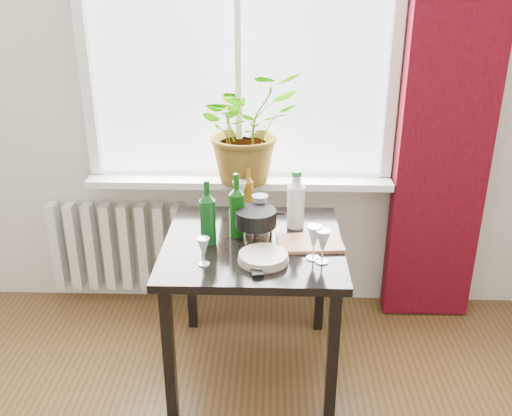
{
  "coord_description": "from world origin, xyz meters",
  "views": [
    {
      "loc": [
        0.19,
        -0.89,
        1.96
      ],
      "look_at": [
        0.11,
        1.55,
        0.91
      ],
      "focal_mm": 40.0,
      "sensor_mm": 36.0,
      "label": 1
    }
  ],
  "objects_px": {
    "wine_bottle_left": "(208,212)",
    "fondue_pot": "(256,225)",
    "plate_stack": "(263,257)",
    "table": "(253,258)",
    "wineglass_front_right": "(314,242)",
    "wine_bottle_right": "(237,205)",
    "wineglass_far_right": "(323,246)",
    "potted_plant": "(247,127)",
    "wineglass_front_left": "(204,251)",
    "tv_remote": "(255,267)",
    "cutting_board": "(310,243)",
    "radiator": "(118,246)",
    "cleaning_bottle": "(296,199)",
    "bottle_amber": "(248,190)",
    "wineglass_back_center": "(260,212)",
    "wineglass_back_left": "(240,197)"
  },
  "relations": [
    {
      "from": "wineglass_front_right",
      "to": "plate_stack",
      "type": "xyz_separation_m",
      "value": [
        -0.22,
        -0.03,
        -0.06
      ]
    },
    {
      "from": "wineglass_front_left",
      "to": "plate_stack",
      "type": "height_order",
      "value": "wineglass_front_left"
    },
    {
      "from": "wineglass_front_left",
      "to": "tv_remote",
      "type": "bearing_deg",
      "value": -8.13
    },
    {
      "from": "radiator",
      "to": "potted_plant",
      "type": "height_order",
      "value": "potted_plant"
    },
    {
      "from": "table",
      "to": "wineglass_far_right",
      "type": "distance_m",
      "value": 0.41
    },
    {
      "from": "radiator",
      "to": "wineglass_far_right",
      "type": "relative_size",
      "value": 4.98
    },
    {
      "from": "wine_bottle_right",
      "to": "wineglass_back_center",
      "type": "height_order",
      "value": "wine_bottle_right"
    },
    {
      "from": "wineglass_back_center",
      "to": "wineglass_front_left",
      "type": "height_order",
      "value": "wineglass_back_center"
    },
    {
      "from": "wine_bottle_right",
      "to": "wineglass_far_right",
      "type": "bearing_deg",
      "value": -34.17
    },
    {
      "from": "wineglass_far_right",
      "to": "tv_remote",
      "type": "xyz_separation_m",
      "value": [
        -0.29,
        -0.07,
        -0.07
      ]
    },
    {
      "from": "cleaning_bottle",
      "to": "wineglass_far_right",
      "type": "xyz_separation_m",
      "value": [
        0.11,
        -0.37,
        -0.07
      ]
    },
    {
      "from": "wineglass_far_right",
      "to": "tv_remote",
      "type": "bearing_deg",
      "value": -166.43
    },
    {
      "from": "wine_bottle_left",
      "to": "plate_stack",
      "type": "relative_size",
      "value": 1.4
    },
    {
      "from": "plate_stack",
      "to": "tv_remote",
      "type": "bearing_deg",
      "value": -114.93
    },
    {
      "from": "potted_plant",
      "to": "tv_remote",
      "type": "bearing_deg",
      "value": -85.02
    },
    {
      "from": "wineglass_front_right",
      "to": "potted_plant",
      "type": "bearing_deg",
      "value": 114.59
    },
    {
      "from": "table",
      "to": "wineglass_front_left",
      "type": "height_order",
      "value": "wineglass_front_left"
    },
    {
      "from": "cleaning_bottle",
      "to": "wineglass_front_left",
      "type": "height_order",
      "value": "cleaning_bottle"
    },
    {
      "from": "fondue_pot",
      "to": "cutting_board",
      "type": "distance_m",
      "value": 0.27
    },
    {
      "from": "bottle_amber",
      "to": "fondue_pot",
      "type": "height_order",
      "value": "bottle_amber"
    },
    {
      "from": "potted_plant",
      "to": "bottle_amber",
      "type": "relative_size",
      "value": 2.55
    },
    {
      "from": "wine_bottle_left",
      "to": "fondue_pot",
      "type": "xyz_separation_m",
      "value": [
        0.22,
        0.04,
        -0.08
      ]
    },
    {
      "from": "wineglass_back_left",
      "to": "cutting_board",
      "type": "relative_size",
      "value": 0.6
    },
    {
      "from": "table",
      "to": "wineglass_far_right",
      "type": "relative_size",
      "value": 5.29
    },
    {
      "from": "table",
      "to": "wineglass_front_right",
      "type": "distance_m",
      "value": 0.37
    },
    {
      "from": "table",
      "to": "cleaning_bottle",
      "type": "bearing_deg",
      "value": 40.2
    },
    {
      "from": "wine_bottle_right",
      "to": "wineglass_back_center",
      "type": "bearing_deg",
      "value": 29.18
    },
    {
      "from": "radiator",
      "to": "cleaning_bottle",
      "type": "relative_size",
      "value": 2.65
    },
    {
      "from": "table",
      "to": "wineglass_back_left",
      "type": "xyz_separation_m",
      "value": [
        -0.08,
        0.34,
        0.18
      ]
    },
    {
      "from": "wineglass_back_center",
      "to": "cutting_board",
      "type": "xyz_separation_m",
      "value": [
        0.24,
        -0.16,
        -0.09
      ]
    },
    {
      "from": "plate_stack",
      "to": "wineglass_front_left",
      "type": "bearing_deg",
      "value": -171.23
    },
    {
      "from": "potted_plant",
      "to": "wineglass_front_left",
      "type": "height_order",
      "value": "potted_plant"
    },
    {
      "from": "wine_bottle_left",
      "to": "fondue_pot",
      "type": "height_order",
      "value": "wine_bottle_left"
    },
    {
      "from": "cutting_board",
      "to": "radiator",
      "type": "bearing_deg",
      "value": 149.66
    },
    {
      "from": "plate_stack",
      "to": "fondue_pot",
      "type": "bearing_deg",
      "value": 100.46
    },
    {
      "from": "wineglass_front_left",
      "to": "plate_stack",
      "type": "xyz_separation_m",
      "value": [
        0.26,
        0.04,
        -0.05
      ]
    },
    {
      "from": "potted_plant",
      "to": "wineglass_front_left",
      "type": "xyz_separation_m",
      "value": [
        -0.15,
        -0.79,
        -0.35
      ]
    },
    {
      "from": "cleaning_bottle",
      "to": "tv_remote",
      "type": "xyz_separation_m",
      "value": [
        -0.19,
        -0.44,
        -0.14
      ]
    },
    {
      "from": "plate_stack",
      "to": "tv_remote",
      "type": "distance_m",
      "value": 0.08
    },
    {
      "from": "wineglass_back_center",
      "to": "wineglass_front_left",
      "type": "bearing_deg",
      "value": -122.88
    },
    {
      "from": "cleaning_bottle",
      "to": "wineglass_front_left",
      "type": "distance_m",
      "value": 0.59
    },
    {
      "from": "table",
      "to": "wine_bottle_right",
      "type": "relative_size",
      "value": 2.65
    },
    {
      "from": "radiator",
      "to": "plate_stack",
      "type": "bearing_deg",
      "value": -42.51
    },
    {
      "from": "radiator",
      "to": "cleaning_bottle",
      "type": "bearing_deg",
      "value": -23.31
    },
    {
      "from": "potted_plant",
      "to": "wineglass_back_left",
      "type": "bearing_deg",
      "value": -97.65
    },
    {
      "from": "bottle_amber",
      "to": "wineglass_back_left",
      "type": "xyz_separation_m",
      "value": [
        -0.04,
        -0.03,
        -0.03
      ]
    },
    {
      "from": "plate_stack",
      "to": "cutting_board",
      "type": "height_order",
      "value": "plate_stack"
    },
    {
      "from": "potted_plant",
      "to": "wine_bottle_left",
      "type": "height_order",
      "value": "potted_plant"
    },
    {
      "from": "plate_stack",
      "to": "wineglass_back_center",
      "type": "bearing_deg",
      "value": 93.95
    },
    {
      "from": "tv_remote",
      "to": "cutting_board",
      "type": "height_order",
      "value": "tv_remote"
    }
  ]
}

